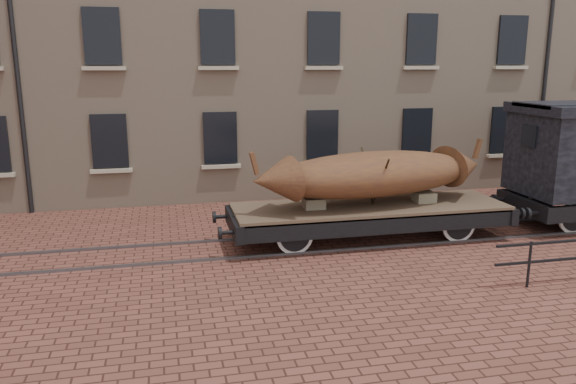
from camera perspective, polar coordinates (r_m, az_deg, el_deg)
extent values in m
plane|color=brown|center=(14.91, 4.96, -5.07)|extent=(90.00, 90.00, 0.00)
cube|color=tan|center=(24.74, 4.96, 18.48)|extent=(40.00, 10.00, 14.00)
cube|color=black|center=(18.69, -17.67, 4.97)|extent=(1.10, 0.12, 1.70)
cube|color=#B2AA90|center=(18.78, -17.49, 2.07)|extent=(1.30, 0.18, 0.12)
cube|color=black|center=(18.71, -6.90, 5.49)|extent=(1.10, 0.12, 1.70)
cube|color=#B2AA90|center=(18.80, -6.80, 2.60)|extent=(1.30, 0.18, 0.12)
cube|color=black|center=(19.37, 3.50, 5.81)|extent=(1.10, 0.12, 1.70)
cube|color=#B2AA90|center=(19.45, 3.51, 3.01)|extent=(1.30, 0.18, 0.12)
cube|color=black|center=(20.61, 12.95, 5.94)|extent=(1.10, 0.12, 1.70)
cube|color=#B2AA90|center=(20.69, 12.89, 3.31)|extent=(1.30, 0.18, 0.12)
cube|color=black|center=(22.34, 21.13, 5.92)|extent=(1.10, 0.12, 1.70)
cube|color=#B2AA90|center=(22.41, 21.02, 3.49)|extent=(1.30, 0.18, 0.12)
cube|color=black|center=(18.56, -18.37, 14.79)|extent=(1.10, 0.12, 1.70)
cube|color=#B2AA90|center=(18.48, -18.17, 11.86)|extent=(1.30, 0.18, 0.12)
cube|color=black|center=(18.57, -7.18, 15.33)|extent=(1.10, 0.12, 1.70)
cube|color=#B2AA90|center=(18.50, -7.07, 12.39)|extent=(1.30, 0.18, 0.12)
cube|color=black|center=(19.24, 3.64, 15.31)|extent=(1.10, 0.12, 1.70)
cube|color=#B2AA90|center=(19.16, 3.65, 12.48)|extent=(1.30, 0.18, 0.12)
cube|color=black|center=(20.49, 13.41, 14.85)|extent=(1.10, 0.12, 1.70)
cube|color=#B2AA90|center=(20.42, 13.35, 12.20)|extent=(1.30, 0.18, 0.12)
cube|color=black|center=(22.22, 21.82, 14.13)|extent=(1.10, 0.12, 1.70)
cube|color=#B2AA90|center=(22.16, 21.70, 11.68)|extent=(1.30, 0.18, 0.12)
cube|color=#59595E|center=(14.25, 5.84, -5.82)|extent=(30.00, 0.08, 0.06)
cube|color=#59595E|center=(15.56, 4.17, -4.17)|extent=(30.00, 0.08, 0.06)
cylinder|color=black|center=(12.84, 23.30, -6.78)|extent=(0.06, 0.06, 1.00)
cube|color=brown|center=(14.95, 8.32, -1.51)|extent=(7.20, 2.11, 0.12)
cube|color=black|center=(14.13, 9.69, -3.38)|extent=(7.20, 0.15, 0.43)
cube|color=black|center=(15.90, 7.04, -1.46)|extent=(7.20, 0.15, 0.43)
cube|color=black|center=(14.16, -5.49, -3.22)|extent=(0.21, 2.21, 0.43)
cylinder|color=black|center=(13.44, -6.24, -4.12)|extent=(0.34, 0.10, 0.10)
cylinder|color=black|center=(13.43, -6.93, -4.16)|extent=(0.08, 0.31, 0.31)
cylinder|color=black|center=(14.82, -6.87, -2.51)|extent=(0.34, 0.10, 0.10)
cylinder|color=black|center=(14.81, -7.50, -2.55)|extent=(0.08, 0.31, 0.31)
cube|color=black|center=(16.61, 19.99, -1.52)|extent=(0.21, 2.21, 0.43)
cylinder|color=black|center=(16.18, 22.15, -2.08)|extent=(0.34, 0.10, 0.10)
cylinder|color=black|center=(16.27, 22.62, -2.04)|extent=(0.08, 0.31, 0.31)
cylinder|color=black|center=(17.34, 19.48, -0.89)|extent=(0.34, 0.10, 0.10)
cylinder|color=black|center=(17.43, 19.93, -0.86)|extent=(0.08, 0.31, 0.31)
cylinder|color=black|center=(14.45, 0.03, -3.70)|extent=(0.10, 1.82, 0.10)
cylinder|color=silver|center=(13.78, 0.68, -4.54)|extent=(0.92, 0.07, 0.92)
cylinder|color=black|center=(13.78, 0.68, -4.54)|extent=(0.76, 0.10, 0.76)
cube|color=black|center=(13.60, 0.80, -3.75)|extent=(0.86, 0.08, 0.10)
cylinder|color=silver|center=(15.12, -0.57, -2.94)|extent=(0.92, 0.07, 0.92)
cylinder|color=black|center=(15.12, -0.57, -2.94)|extent=(0.76, 0.10, 0.76)
cube|color=black|center=(15.17, -0.66, -1.98)|extent=(0.86, 0.08, 0.10)
cylinder|color=black|center=(15.97, 15.70, -2.57)|extent=(0.10, 1.82, 0.10)
cylinder|color=silver|center=(15.36, 16.96, -3.26)|extent=(0.92, 0.07, 0.92)
cylinder|color=black|center=(15.36, 16.96, -3.26)|extent=(0.76, 0.10, 0.76)
cube|color=black|center=(15.21, 17.23, -2.54)|extent=(0.86, 0.08, 0.10)
cylinder|color=silver|center=(16.58, 14.54, -1.93)|extent=(0.92, 0.07, 0.92)
cylinder|color=black|center=(16.58, 14.54, -1.93)|extent=(0.76, 0.10, 0.76)
cube|color=black|center=(16.62, 14.41, -1.06)|extent=(0.86, 0.08, 0.10)
cube|color=black|center=(15.05, 8.27, -2.89)|extent=(3.84, 0.06, 0.06)
cube|color=gray|center=(14.43, 2.63, -1.12)|extent=(0.53, 0.48, 0.27)
cube|color=gray|center=(15.51, 13.66, -0.48)|extent=(0.53, 0.48, 0.27)
ellipsoid|color=brown|center=(14.79, 8.72, 1.80)|extent=(6.11, 2.67, 1.18)
cone|color=brown|center=(13.63, -1.59, 1.22)|extent=(1.17, 1.26, 1.12)
cube|color=brown|center=(13.41, -3.45, 2.91)|extent=(0.25, 0.15, 0.57)
cone|color=brown|center=(16.33, 17.33, 2.60)|extent=(1.17, 1.26, 1.12)
cube|color=brown|center=(16.54, 18.69, 4.17)|extent=(0.25, 0.15, 0.57)
cylinder|color=#2F2216|center=(14.38, 9.39, 0.93)|extent=(0.05, 1.01, 1.41)
cylinder|color=#2F2216|center=(15.25, 8.06, 1.67)|extent=(0.05, 1.01, 1.41)
cube|color=black|center=(17.16, 22.81, -1.26)|extent=(0.22, 2.36, 0.44)
cylinder|color=black|center=(16.29, 23.12, -2.01)|extent=(0.08, 0.31, 0.31)
cylinder|color=black|center=(17.55, 20.17, -0.74)|extent=(0.08, 0.31, 0.31)
cylinder|color=black|center=(17.85, 25.59, -1.72)|extent=(0.10, 1.87, 0.10)
cylinder|color=silver|center=(17.31, 27.04, -2.29)|extent=(0.94, 0.07, 0.94)
cylinder|color=black|center=(17.31, 27.04, -2.29)|extent=(0.77, 0.10, 0.77)
cylinder|color=silver|center=(18.40, 24.23, -1.18)|extent=(0.94, 0.07, 0.94)
cylinder|color=black|center=(18.40, 24.23, -1.18)|extent=(0.77, 0.10, 0.77)
cube|color=black|center=(16.81, 23.34, 5.24)|extent=(0.08, 0.59, 0.59)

